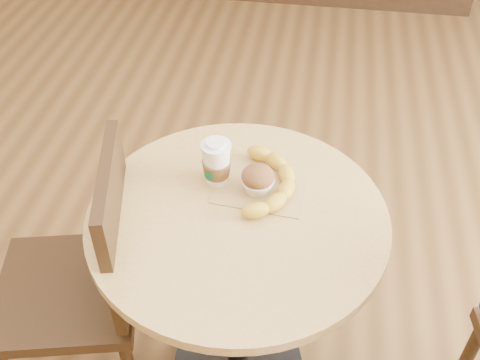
{
  "coord_description": "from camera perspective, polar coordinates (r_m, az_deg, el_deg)",
  "views": [
    {
      "loc": [
        0.11,
        -0.99,
        1.78
      ],
      "look_at": [
        -0.06,
        0.04,
        0.83
      ],
      "focal_mm": 42.0,
      "sensor_mm": 36.0,
      "label": 1
    }
  ],
  "objects": [
    {
      "name": "cafe_table",
      "position": [
        1.58,
        -0.23,
        -8.28
      ],
      "size": [
        0.78,
        0.78,
        0.75
      ],
      "color": "black",
      "rests_on": "ground"
    },
    {
      "name": "banana",
      "position": [
        1.49,
        3.15,
        -0.17
      ],
      "size": [
        0.17,
        0.3,
        0.04
      ],
      "primitive_type": null,
      "rotation": [
        0.0,
        0.0,
        -0.0
      ],
      "color": "gold",
      "rests_on": "kraft_bag"
    },
    {
      "name": "kraft_bag",
      "position": [
        1.51,
        2.14,
        -0.8
      ],
      "size": [
        0.26,
        0.2,
        0.0
      ],
      "primitive_type": "cube",
      "rotation": [
        0.0,
        0.0,
        -0.09
      ],
      "color": "tan",
      "rests_on": "cafe_table"
    },
    {
      "name": "chair_left",
      "position": [
        1.68,
        -15.32,
        -9.6
      ],
      "size": [
        0.48,
        0.48,
        0.91
      ],
      "rotation": [
        0.0,
        0.0,
        -1.34
      ],
      "color": "#311F11",
      "rests_on": "ground"
    },
    {
      "name": "coffee_cup",
      "position": [
        1.49,
        -2.4,
        1.65
      ],
      "size": [
        0.08,
        0.08,
        0.13
      ],
      "rotation": [
        0.0,
        0.0,
        -0.35
      ],
      "color": "white",
      "rests_on": "cafe_table"
    },
    {
      "name": "muffin",
      "position": [
        1.47,
        1.82,
        0.02
      ],
      "size": [
        0.09,
        0.09,
        0.08
      ],
      "color": "white",
      "rests_on": "kraft_bag"
    }
  ]
}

